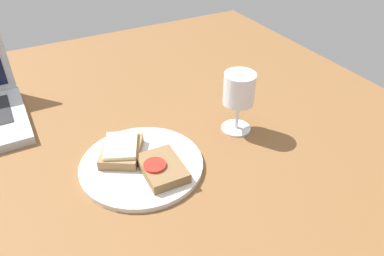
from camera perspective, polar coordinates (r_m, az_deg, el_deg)
The scene contains 5 objects.
wooden_table at distance 82.01cm, azimuth -7.92°, elevation -4.69°, with size 140.00×140.00×3.00cm, color brown.
plate at distance 77.35cm, azimuth -7.68°, elevation -5.59°, with size 25.10×25.10×1.09cm, color silver.
sandwich_with_cheese at distance 78.96cm, azimuth -10.79°, elevation -3.16°, with size 11.71×12.55×2.93cm.
sandwich_with_tomato at distance 73.70cm, azimuth -4.59°, elevation -6.09°, with size 7.88×10.72×2.58cm.
wine_glass at distance 82.82cm, azimuth 7.17°, elevation 5.44°, with size 7.01×7.01×14.29cm.
Camera 1 is at (-19.34, -59.95, 54.03)cm, focal length 35.00 mm.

